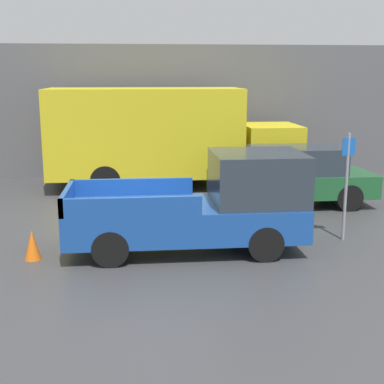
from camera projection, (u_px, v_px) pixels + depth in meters
name	position (u px, v px, depth m)	size (l,w,h in m)	color
ground_plane	(147.00, 238.00, 12.42)	(60.00, 60.00, 0.00)	#3D3D3F
building_wall	(142.00, 112.00, 19.52)	(28.00, 0.15, 4.76)	#56565B
pickup_truck	(207.00, 206.00, 11.46)	(5.03, 2.01, 2.11)	#194799
car	(293.00, 176.00, 15.35)	(4.66, 1.83, 1.70)	#1E592D
delivery_truck	(163.00, 135.00, 17.64)	(8.26, 2.42, 3.28)	gold
parking_sign	(346.00, 181.00, 12.00)	(0.30, 0.07, 2.46)	gray
traffic_cone	(32.00, 245.00, 10.94)	(0.34, 0.34, 0.63)	orange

